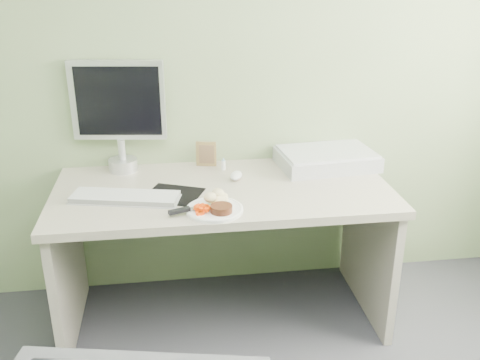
{
  "coord_description": "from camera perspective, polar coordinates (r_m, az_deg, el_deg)",
  "views": [
    {
      "loc": [
        -0.24,
        -0.7,
        1.73
      ],
      "look_at": [
        0.07,
        1.5,
        0.82
      ],
      "focal_mm": 40.0,
      "sensor_mm": 36.0,
      "label": 1
    }
  ],
  "objects": [
    {
      "name": "steak",
      "position": [
        2.27,
        -2.0,
        -3.08
      ],
      "size": [
        0.12,
        0.12,
        0.03
      ],
      "primitive_type": "cylinder",
      "rotation": [
        0.0,
        0.0,
        -0.35
      ],
      "color": "black",
      "rests_on": "plate"
    },
    {
      "name": "monitor",
      "position": [
        2.74,
        -12.83,
        7.3
      ],
      "size": [
        0.47,
        0.15,
        0.56
      ],
      "rotation": [
        0.0,
        0.0,
        -0.14
      ],
      "color": "silver",
      "rests_on": "desk"
    },
    {
      "name": "scanner",
      "position": [
        2.83,
        9.2,
        2.19
      ],
      "size": [
        0.52,
        0.37,
        0.08
      ],
      "primitive_type": "cube",
      "rotation": [
        0.0,
        0.0,
        0.1
      ],
      "color": "#A7AAAE",
      "rests_on": "desk"
    },
    {
      "name": "potato_pile",
      "position": [
        2.34,
        -2.33,
        -1.86
      ],
      "size": [
        0.13,
        0.11,
        0.06
      ],
      "primitive_type": "ellipsoid",
      "rotation": [
        0.0,
        0.0,
        0.37
      ],
      "color": "tan",
      "rests_on": "plate"
    },
    {
      "name": "photo_frame",
      "position": [
        2.8,
        -3.63,
        2.8
      ],
      "size": [
        0.11,
        0.03,
        0.13
      ],
      "primitive_type": "cube",
      "rotation": [
        0.0,
        0.0,
        -0.21
      ],
      "color": "olive",
      "rests_on": "desk"
    },
    {
      "name": "plate",
      "position": [
        2.31,
        -2.74,
        -3.18
      ],
      "size": [
        0.25,
        0.25,
        0.01
      ],
      "primitive_type": "cylinder",
      "color": "white",
      "rests_on": "desk"
    },
    {
      "name": "keyboard",
      "position": [
        2.46,
        -12.16,
        -1.76
      ],
      "size": [
        0.5,
        0.25,
        0.02
      ],
      "primitive_type": "cube",
      "rotation": [
        0.0,
        0.0,
        -0.23
      ],
      "color": "white",
      "rests_on": "desk"
    },
    {
      "name": "wall_back",
      "position": [
        2.74,
        -2.88,
        14.32
      ],
      "size": [
        3.5,
        0.0,
        3.5
      ],
      "primitive_type": "plane",
      "rotation": [
        1.57,
        0.0,
        0.0
      ],
      "color": "gray",
      "rests_on": "floor"
    },
    {
      "name": "carrot_heap",
      "position": [
        2.27,
        -3.93,
        -2.95
      ],
      "size": [
        0.07,
        0.06,
        0.04
      ],
      "primitive_type": "cube",
      "rotation": [
        0.0,
        0.0,
        0.12
      ],
      "color": "#FD3F05",
      "rests_on": "plate"
    },
    {
      "name": "desk",
      "position": [
        2.62,
        -1.81,
        -4.51
      ],
      "size": [
        1.6,
        0.75,
        0.73
      ],
      "color": "#A79D8C",
      "rests_on": "floor"
    },
    {
      "name": "steak_knife",
      "position": [
        2.28,
        -5.57,
        -3.1
      ],
      "size": [
        0.24,
        0.11,
        0.02
      ],
      "rotation": [
        0.0,
        0.0,
        0.36
      ],
      "color": "silver",
      "rests_on": "plate"
    },
    {
      "name": "computer_mouse",
      "position": [
        2.64,
        -0.4,
        0.47
      ],
      "size": [
        0.09,
        0.12,
        0.04
      ],
      "primitive_type": "ellipsoid",
      "rotation": [
        0.0,
        0.0,
        -0.32
      ],
      "color": "white",
      "rests_on": "desk"
    },
    {
      "name": "mousepad",
      "position": [
        2.48,
        -7.12,
        -1.55
      ],
      "size": [
        0.31,
        0.29,
        0.0
      ],
      "primitive_type": "cube",
      "rotation": [
        0.0,
        0.0,
        -0.4
      ],
      "color": "black",
      "rests_on": "desk"
    },
    {
      "name": "eyedrop_bottle",
      "position": [
        2.75,
        -1.78,
        1.7
      ],
      "size": [
        0.02,
        0.02,
        0.07
      ],
      "color": "white",
      "rests_on": "desk"
    }
  ]
}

